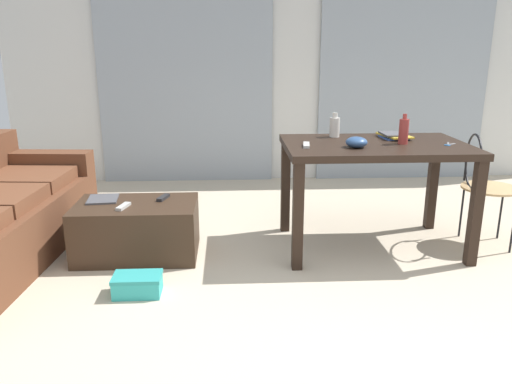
{
  "coord_description": "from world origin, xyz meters",
  "views": [
    {
      "loc": [
        -0.74,
        -2.11,
        1.47
      ],
      "look_at": [
        -0.55,
        1.43,
        0.44
      ],
      "focal_mm": 35.3,
      "sensor_mm": 36.0,
      "label": 1
    }
  ],
  "objects_px": {
    "tv_remote_on_table": "(306,145)",
    "tv_remote_primary": "(163,198)",
    "wire_chair": "(482,178)",
    "bottle_far": "(404,131)",
    "scissors": "(449,145)",
    "bottle_near": "(335,127)",
    "bowl": "(356,142)",
    "coffee_table": "(137,229)",
    "magazine": "(103,199)",
    "tv_remote_secondary": "(123,206)",
    "shoebox": "(138,285)",
    "book_stack": "(394,136)",
    "craft_table": "(375,158)"
  },
  "relations": [
    {
      "from": "tv_remote_secondary",
      "to": "shoebox",
      "type": "xyz_separation_m",
      "value": [
        0.17,
        -0.52,
        -0.34
      ]
    },
    {
      "from": "tv_remote_secondary",
      "to": "coffee_table",
      "type": "bearing_deg",
      "value": 70.7
    },
    {
      "from": "bottle_far",
      "to": "tv_remote_primary",
      "type": "xyz_separation_m",
      "value": [
        -1.73,
        0.06,
        -0.49
      ]
    },
    {
      "from": "bottle_near",
      "to": "bowl",
      "type": "relative_size",
      "value": 1.24
    },
    {
      "from": "bottle_far",
      "to": "scissors",
      "type": "xyz_separation_m",
      "value": [
        0.31,
        -0.06,
        -0.09
      ]
    },
    {
      "from": "book_stack",
      "to": "tv_remote_primary",
      "type": "xyz_separation_m",
      "value": [
        -1.74,
        -0.17,
        -0.41
      ]
    },
    {
      "from": "craft_table",
      "to": "bowl",
      "type": "bearing_deg",
      "value": -140.21
    },
    {
      "from": "bottle_near",
      "to": "tv_remote_secondary",
      "type": "distance_m",
      "value": 1.68
    },
    {
      "from": "tv_remote_secondary",
      "to": "bottle_near",
      "type": "bearing_deg",
      "value": 30.95
    },
    {
      "from": "coffee_table",
      "to": "bowl",
      "type": "xyz_separation_m",
      "value": [
        1.55,
        -0.08,
        0.64
      ]
    },
    {
      "from": "tv_remote_on_table",
      "to": "tv_remote_primary",
      "type": "xyz_separation_m",
      "value": [
        -1.03,
        0.12,
        -0.4
      ]
    },
    {
      "from": "bottle_near",
      "to": "tv_remote_on_table",
      "type": "height_order",
      "value": "bottle_near"
    },
    {
      "from": "coffee_table",
      "to": "tv_remote_on_table",
      "type": "xyz_separation_m",
      "value": [
        1.21,
        -0.02,
        0.61
      ]
    },
    {
      "from": "shoebox",
      "to": "coffee_table",
      "type": "bearing_deg",
      "value": 99.16
    },
    {
      "from": "bottle_near",
      "to": "book_stack",
      "type": "bearing_deg",
      "value": -10.56
    },
    {
      "from": "coffee_table",
      "to": "tv_remote_on_table",
      "type": "height_order",
      "value": "tv_remote_on_table"
    },
    {
      "from": "coffee_table",
      "to": "tv_remote_secondary",
      "type": "bearing_deg",
      "value": -124.15
    },
    {
      "from": "bowl",
      "to": "tv_remote_on_table",
      "type": "xyz_separation_m",
      "value": [
        -0.34,
        0.06,
        -0.03
      ]
    },
    {
      "from": "bottle_near",
      "to": "tv_remote_secondary",
      "type": "xyz_separation_m",
      "value": [
        -1.55,
        -0.45,
        -0.47
      ]
    },
    {
      "from": "bottle_far",
      "to": "tv_remote_secondary",
      "type": "bearing_deg",
      "value": -176.16
    },
    {
      "from": "tv_remote_primary",
      "to": "shoebox",
      "type": "relative_size",
      "value": 0.51
    },
    {
      "from": "wire_chair",
      "to": "magazine",
      "type": "distance_m",
      "value": 2.81
    },
    {
      "from": "scissors",
      "to": "tv_remote_secondary",
      "type": "distance_m",
      "value": 2.33
    },
    {
      "from": "bowl",
      "to": "magazine",
      "type": "distance_m",
      "value": 1.86
    },
    {
      "from": "coffee_table",
      "to": "magazine",
      "type": "bearing_deg",
      "value": 158.58
    },
    {
      "from": "craft_table",
      "to": "scissors",
      "type": "xyz_separation_m",
      "value": [
        0.5,
        -0.09,
        0.11
      ]
    },
    {
      "from": "coffee_table",
      "to": "tv_remote_primary",
      "type": "relative_size",
      "value": 5.74
    },
    {
      "from": "wire_chair",
      "to": "tv_remote_primary",
      "type": "bearing_deg",
      "value": 179.44
    },
    {
      "from": "magazine",
      "to": "tv_remote_secondary",
      "type": "bearing_deg",
      "value": -52.04
    },
    {
      "from": "tv_remote_primary",
      "to": "tv_remote_on_table",
      "type": "bearing_deg",
      "value": 10.85
    },
    {
      "from": "craft_table",
      "to": "bottle_near",
      "type": "relative_size",
      "value": 7.11
    },
    {
      "from": "book_stack",
      "to": "tv_remote_secondary",
      "type": "height_order",
      "value": "book_stack"
    },
    {
      "from": "wire_chair",
      "to": "bottle_far",
      "type": "height_order",
      "value": "bottle_far"
    },
    {
      "from": "book_stack",
      "to": "bottle_far",
      "type": "bearing_deg",
      "value": -92.01
    },
    {
      "from": "book_stack",
      "to": "tv_remote_secondary",
      "type": "relative_size",
      "value": 2.03
    },
    {
      "from": "tv_remote_secondary",
      "to": "scissors",
      "type": "bearing_deg",
      "value": 16.76
    },
    {
      "from": "bottle_near",
      "to": "tv_remote_on_table",
      "type": "distance_m",
      "value": 0.46
    },
    {
      "from": "coffee_table",
      "to": "tv_remote_secondary",
      "type": "height_order",
      "value": "tv_remote_secondary"
    },
    {
      "from": "craft_table",
      "to": "scissors",
      "type": "distance_m",
      "value": 0.52
    },
    {
      "from": "craft_table",
      "to": "book_stack",
      "type": "xyz_separation_m",
      "value": [
        0.19,
        0.2,
        0.13
      ]
    },
    {
      "from": "coffee_table",
      "to": "wire_chair",
      "type": "bearing_deg",
      "value": 1.7
    },
    {
      "from": "craft_table",
      "to": "wire_chair",
      "type": "height_order",
      "value": "wire_chair"
    },
    {
      "from": "coffee_table",
      "to": "book_stack",
      "type": "height_order",
      "value": "book_stack"
    },
    {
      "from": "bottle_far",
      "to": "bowl",
      "type": "bearing_deg",
      "value": -162.51
    },
    {
      "from": "tv_remote_primary",
      "to": "magazine",
      "type": "bearing_deg",
      "value": -162.6
    },
    {
      "from": "scissors",
      "to": "tv_remote_primary",
      "type": "distance_m",
      "value": 2.08
    },
    {
      "from": "bottle_near",
      "to": "bowl",
      "type": "bearing_deg",
      "value": -81.34
    },
    {
      "from": "coffee_table",
      "to": "bottle_near",
      "type": "relative_size",
      "value": 4.64
    },
    {
      "from": "tv_remote_primary",
      "to": "bowl",
      "type": "bearing_deg",
      "value": 9.93
    },
    {
      "from": "tv_remote_on_table",
      "to": "magazine",
      "type": "height_order",
      "value": "tv_remote_on_table"
    }
  ]
}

